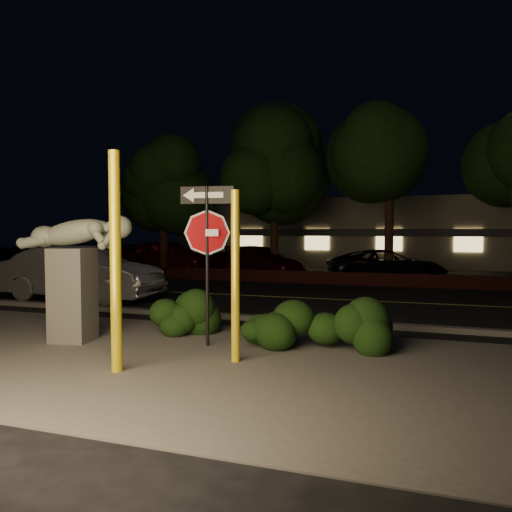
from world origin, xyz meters
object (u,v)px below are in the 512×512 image
(yellow_pole_left, at_px, (115,263))
(sculpture, at_px, (74,265))
(parked_car_dark, at_px, (387,266))
(parked_car_red, at_px, (169,256))
(signpost, at_px, (207,233))
(silver_sedan, at_px, (81,273))
(yellow_pole_right, at_px, (235,277))
(parked_car_darkred, at_px, (259,262))

(yellow_pole_left, height_order, sculpture, yellow_pole_left)
(parked_car_dark, bearing_deg, parked_car_red, 63.12)
(yellow_pole_left, bearing_deg, parked_car_dark, 79.22)
(sculpture, bearing_deg, yellow_pole_left, -47.77)
(sculpture, bearing_deg, parked_car_red, 102.10)
(yellow_pole_left, bearing_deg, signpost, 73.18)
(silver_sedan, xyz_separation_m, parked_car_dark, (8.40, 8.52, -0.16))
(silver_sedan, distance_m, parked_car_red, 9.92)
(yellow_pole_right, height_order, sculpture, yellow_pole_right)
(signpost, relative_size, parked_car_red, 0.59)
(sculpture, bearing_deg, parked_car_darkred, 83.35)
(parked_car_red, bearing_deg, signpost, -141.03)
(signpost, height_order, parked_car_red, signpost)
(parked_car_darkred, bearing_deg, parked_car_red, 101.26)
(sculpture, bearing_deg, signpost, 0.02)
(sculpture, relative_size, parked_car_dark, 0.50)
(sculpture, bearing_deg, parked_car_dark, 59.86)
(silver_sedan, relative_size, parked_car_red, 1.01)
(yellow_pole_right, height_order, parked_car_dark, yellow_pole_right)
(yellow_pole_right, xyz_separation_m, sculpture, (-3.44, 0.39, 0.09))
(yellow_pole_right, distance_m, parked_car_darkred, 14.60)
(yellow_pole_left, distance_m, silver_sedan, 8.44)
(yellow_pole_left, xyz_separation_m, parked_car_red, (-7.92, 15.91, -0.82))
(parked_car_darkred, xyz_separation_m, parked_car_dark, (5.66, -0.24, -0.04))
(sculpture, height_order, parked_car_red, sculpture)
(sculpture, bearing_deg, yellow_pole_right, -16.85)
(parked_car_red, relative_size, parked_car_darkred, 1.02)
(yellow_pole_left, relative_size, parked_car_dark, 0.69)
(yellow_pole_left, distance_m, sculpture, 2.47)
(parked_car_darkred, bearing_deg, silver_sedan, -176.31)
(yellow_pole_left, relative_size, parked_car_darkred, 0.68)
(sculpture, distance_m, parked_car_dark, 14.15)
(parked_car_red, height_order, parked_car_dark, parked_car_red)
(yellow_pole_right, bearing_deg, signpost, 135.99)
(parked_car_red, bearing_deg, yellow_pole_left, -145.98)
(yellow_pole_right, xyz_separation_m, parked_car_darkred, (-4.33, 13.92, -0.69))
(yellow_pole_left, bearing_deg, parked_car_darkred, 100.71)
(parked_car_dark, bearing_deg, parked_car_darkred, 66.62)
(signpost, bearing_deg, yellow_pole_right, -52.36)
(parked_car_red, distance_m, parked_car_darkred, 5.16)
(yellow_pole_right, relative_size, parked_car_dark, 0.58)
(yellow_pole_right, height_order, signpost, signpost)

